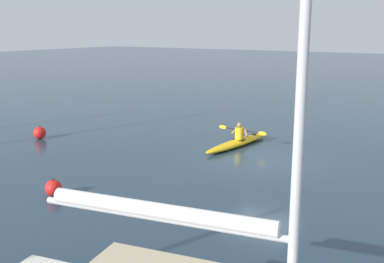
# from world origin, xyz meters

# --- Properties ---
(ground_plane) EXTENTS (160.00, 160.00, 0.00)m
(ground_plane) POSITION_xyz_m (0.00, 0.00, 0.00)
(ground_plane) COLOR #233847
(kayak) EXTENTS (1.07, 4.33, 0.28)m
(kayak) POSITION_xyz_m (1.92, -1.59, 0.14)
(kayak) COLOR #EAB214
(kayak) RESTS_ON ground
(kayaker) EXTENTS (2.36, 0.53, 0.70)m
(kayaker) POSITION_xyz_m (1.91, -1.72, 0.58)
(kayaker) COLOR yellow
(kayaker) RESTS_ON kayak
(mooring_buoy_orange_mid) EXTENTS (0.49, 0.49, 0.53)m
(mooring_buoy_orange_mid) POSITION_xyz_m (3.73, 6.58, 0.25)
(mooring_buoy_orange_mid) COLOR red
(mooring_buoy_orange_mid) RESTS_ON ground
(mooring_buoy_channel_marker) EXTENTS (0.56, 0.56, 0.60)m
(mooring_buoy_channel_marker) POSITION_xyz_m (9.90, 2.07, 0.28)
(mooring_buoy_channel_marker) COLOR red
(mooring_buoy_channel_marker) RESTS_ON ground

